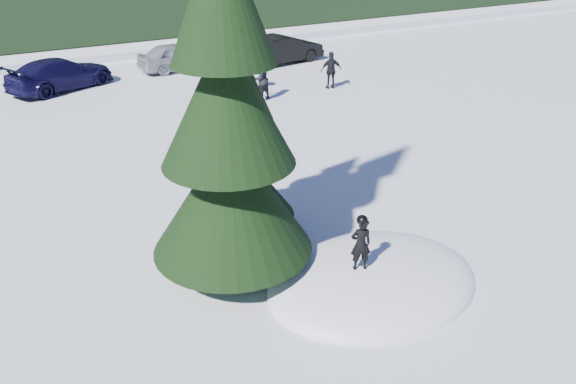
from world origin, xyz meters
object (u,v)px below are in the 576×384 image
car_4 (179,56)px  adult_1 (331,70)px  child_skier (361,244)px  adult_2 (247,72)px  spruce_tall (227,117)px  adult_0 (260,79)px  spruce_short (244,145)px  car_3 (60,74)px  car_5 (283,49)px

car_4 → adult_1: bearing=-146.8°
child_skier → adult_2: adult_2 is taller
spruce_tall → child_skier: size_ratio=7.93×
adult_1 → adult_0: bearing=16.9°
spruce_short → car_3: 14.97m
child_skier → adult_2: 14.42m
car_4 → car_3: bearing=95.2°
adult_0 → car_3: bearing=-59.0°
adult_0 → adult_1: size_ratio=1.11×
spruce_short → adult_0: bearing=60.5°
spruce_tall → adult_2: (6.27, 11.89, -2.48)m
car_4 → spruce_tall: bearing=161.3°
car_5 → spruce_tall: bearing=138.9°
adult_0 → car_4: 6.48m
adult_0 → adult_2: adult_0 is taller
child_skier → adult_0: adult_0 is taller
spruce_short → car_3: spruce_short is taller
spruce_tall → spruce_short: spruce_tall is taller
spruce_tall → child_skier: spruce_tall is taller
spruce_short → adult_1: (8.59, 9.15, -1.32)m
spruce_tall → adult_2: 13.67m
adult_1 → car_5: bearing=-80.3°
spruce_short → child_skier: (0.82, -3.22, -1.08)m
adult_1 → spruce_tall: bearing=64.1°
car_4 → car_5: car_5 is taller
adult_1 → child_skier: bearing=74.2°
spruce_short → car_5: bearing=57.3°
car_3 → car_5: car_5 is taller
spruce_tall → spruce_short: 2.11m
car_5 → car_4: bearing=68.4°
adult_1 → car_5: 5.19m
adult_2 → car_4: bearing=4.2°
spruce_short → car_5: 17.06m
car_3 → car_4: same height
adult_1 → car_4: adult_1 is taller
adult_2 → car_5: 5.47m
adult_0 → car_5: bearing=-145.9°
spruce_short → child_skier: size_ratio=4.95×
car_3 → car_4: 5.59m
spruce_short → adult_1: 12.62m
adult_1 → adult_2: bearing=-5.6°
spruce_short → car_4: spruce_short is taller
adult_1 → car_3: size_ratio=0.34×
child_skier → car_3: 18.19m
child_skier → adult_1: child_skier is taller
spruce_short → child_skier: 3.49m
spruce_tall → spruce_short: bearing=54.5°
spruce_short → adult_2: 11.81m
car_3 → car_5: (10.60, -0.52, 0.04)m
adult_0 → car_3: adult_0 is taller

